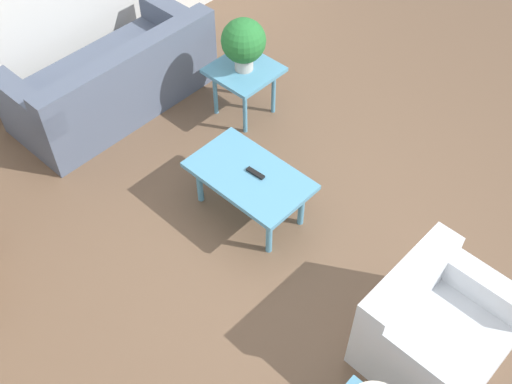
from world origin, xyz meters
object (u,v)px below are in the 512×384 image
(sofa, at_px, (115,81))
(side_table_plant, at_px, (244,75))
(potted_plant, at_px, (244,42))
(armchair, at_px, (434,330))
(coffee_table, at_px, (249,179))

(sofa, height_order, side_table_plant, sofa)
(side_table_plant, xyz_separation_m, potted_plant, (0.00, -0.00, 0.35))
(armchair, height_order, coffee_table, armchair)
(sofa, distance_m, side_table_plant, 1.22)
(coffee_table, height_order, potted_plant, potted_plant)
(sofa, xyz_separation_m, potted_plant, (-0.95, -0.75, 0.50))
(armchair, xyz_separation_m, coffee_table, (1.73, -0.09, 0.09))
(coffee_table, bearing_deg, potted_plant, -44.19)
(coffee_table, xyz_separation_m, side_table_plant, (0.88, -0.86, 0.05))
(sofa, relative_size, side_table_plant, 3.40)
(coffee_table, bearing_deg, armchair, 177.13)
(armchair, distance_m, potted_plant, 2.82)
(sofa, relative_size, armchair, 2.17)
(coffee_table, distance_m, side_table_plant, 1.23)
(sofa, bearing_deg, side_table_plant, 127.80)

